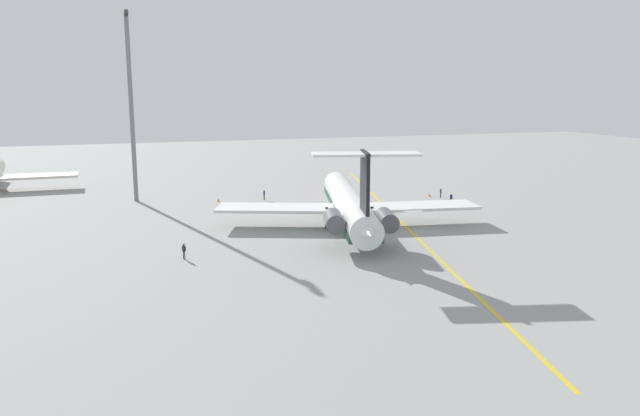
{
  "coord_description": "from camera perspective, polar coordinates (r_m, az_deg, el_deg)",
  "views": [
    {
      "loc": [
        -73.39,
        36.74,
        18.53
      ],
      "look_at": [
        3.63,
        11.42,
        2.74
      ],
      "focal_mm": 35.33,
      "sensor_mm": 36.0,
      "label": 1
    }
  ],
  "objects": [
    {
      "name": "light_mast",
      "position": [
        105.53,
        -16.76,
        9.29
      ],
      "size": [
        4.0,
        0.7,
        29.89
      ],
      "color": "slate",
      "rests_on": "ground"
    },
    {
      "name": "safety_cone_tail",
      "position": [
        108.32,
        9.91,
        1.16
      ],
      "size": [
        0.4,
        0.4,
        0.55
      ],
      "primitive_type": "cone",
      "color": "#EA590F",
      "rests_on": "ground"
    },
    {
      "name": "safety_cone_nose",
      "position": [
        107.19,
        11.76,
        0.98
      ],
      "size": [
        0.4,
        0.4,
        0.55
      ],
      "primitive_type": "cone",
      "color": "#EA590F",
      "rests_on": "ground"
    },
    {
      "name": "ground_crew_near_tail",
      "position": [
        104.01,
        -5.08,
        1.32
      ],
      "size": [
        0.42,
        0.27,
        1.71
      ],
      "rotation": [
        0.0,
        0.0,
        5.01
      ],
      "color": "black",
      "rests_on": "ground"
    },
    {
      "name": "taxiway_centreline",
      "position": [
        87.5,
        7.37,
        -1.29
      ],
      "size": [
        96.55,
        22.37,
        0.01
      ],
      "primitive_type": "cube",
      "rotation": [
        0.0,
        0.0,
        -0.22
      ],
      "color": "gold",
      "rests_on": "ground"
    },
    {
      "name": "ground",
      "position": [
        84.14,
        8.19,
        -1.81
      ],
      "size": [
        283.15,
        283.15,
        0.0
      ],
      "primitive_type": "plane",
      "color": "gray"
    },
    {
      "name": "main_jetliner",
      "position": [
        82.74,
        2.69,
        0.32
      ],
      "size": [
        39.47,
        35.29,
        11.64
      ],
      "rotation": [
        0.0,
        0.0,
        -0.25
      ],
      "color": "white",
      "rests_on": "ground"
    },
    {
      "name": "ground_crew_starboard",
      "position": [
        107.58,
        10.88,
        1.47
      ],
      "size": [
        0.42,
        0.27,
        1.66
      ],
      "rotation": [
        0.0,
        0.0,
        1.61
      ],
      "color": "black",
      "rests_on": "ground"
    },
    {
      "name": "ground_crew_near_nose",
      "position": [
        102.25,
        11.8,
        0.96
      ],
      "size": [
        0.31,
        0.35,
        1.7
      ],
      "rotation": [
        0.0,
        0.0,
        2.43
      ],
      "color": "black",
      "rests_on": "ground"
    },
    {
      "name": "safety_cone_wingtip",
      "position": [
        103.43,
        -9.19,
        0.72
      ],
      "size": [
        0.4,
        0.4,
        0.55
      ],
      "primitive_type": "cone",
      "color": "#EA590F",
      "rests_on": "ground"
    },
    {
      "name": "ground_crew_portside",
      "position": [
        69.89,
        -12.23,
        -3.67
      ],
      "size": [
        0.28,
        0.41,
        1.75
      ],
      "rotation": [
        0.0,
        0.0,
        2.68
      ],
      "color": "black",
      "rests_on": "ground"
    }
  ]
}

